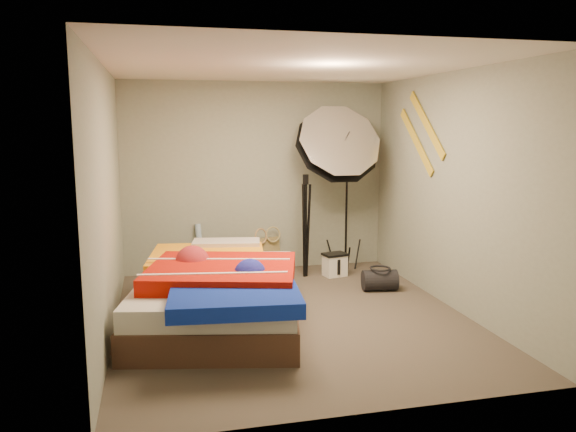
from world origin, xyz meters
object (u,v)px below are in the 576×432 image
object	(u,v)px
tote_bag	(264,254)
bed	(219,291)
wrapping_roll	(200,249)
camera_case	(335,265)
photo_umbrella	(337,147)
duffel_bag	(380,280)
camera_tripod	(305,219)

from	to	relation	value
tote_bag	bed	size ratio (longest dim) A/B	0.17
wrapping_roll	camera_case	size ratio (longest dim) A/B	2.41
wrapping_roll	photo_umbrella	distance (m)	2.22
duffel_bag	bed	bearing A→B (deg)	-153.79
bed	camera_tripod	bearing A→B (deg)	48.88
bed	wrapping_roll	bearing A→B (deg)	91.23
wrapping_roll	camera_case	distance (m)	1.77
tote_bag	photo_umbrella	size ratio (longest dim) A/B	0.19
duffel_bag	photo_umbrella	size ratio (longest dim) A/B	0.17
photo_umbrella	camera_case	bearing A→B (deg)	-109.88
duffel_bag	photo_umbrella	world-z (taller)	photo_umbrella
wrapping_roll	bed	distance (m)	1.89
duffel_bag	camera_tripod	xyz separation A→B (m)	(-0.70, 0.81, 0.64)
wrapping_roll	bed	size ratio (longest dim) A/B	0.26
bed	photo_umbrella	world-z (taller)	photo_umbrella
camera_tripod	tote_bag	bearing A→B (deg)	136.73
bed	camera_tripod	world-z (taller)	camera_tripod
wrapping_roll	photo_umbrella	bearing A→B (deg)	-11.68
duffel_bag	wrapping_roll	bearing A→B (deg)	156.39
camera_case	duffel_bag	xyz separation A→B (m)	(0.32, -0.74, -0.01)
camera_case	duffel_bag	bearing A→B (deg)	-78.86
wrapping_roll	duffel_bag	xyz separation A→B (m)	(2.01, -1.24, -0.21)
bed	photo_umbrella	bearing A→B (deg)	41.89
wrapping_roll	bed	world-z (taller)	wrapping_roll
camera_case	camera_tripod	distance (m)	0.73
tote_bag	wrapping_roll	bearing A→B (deg)	156.58
camera_tripod	camera_case	bearing A→B (deg)	-10.45
duffel_bag	camera_tripod	distance (m)	1.24
tote_bag	camera_case	distance (m)	0.97
tote_bag	bed	distance (m)	2.06
tote_bag	camera_case	bearing A→B (deg)	-54.27
tote_bag	photo_umbrella	distance (m)	1.73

